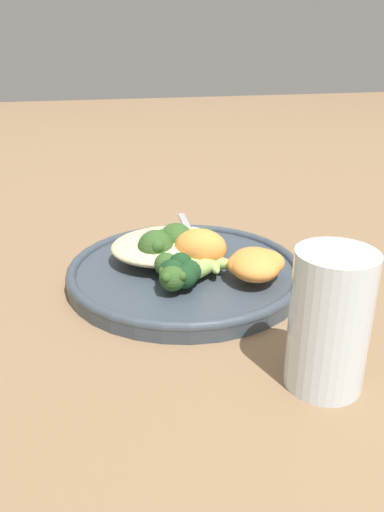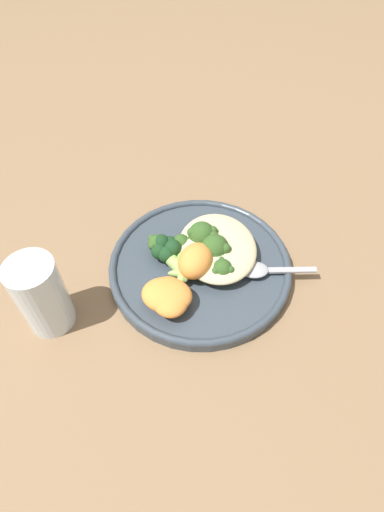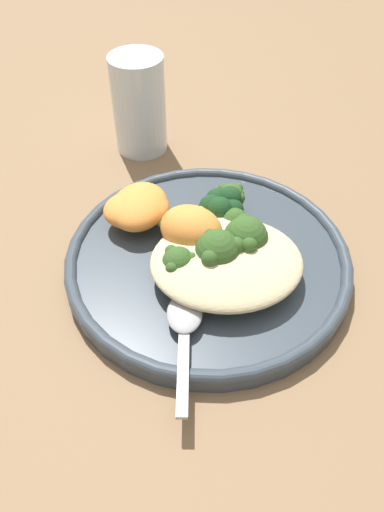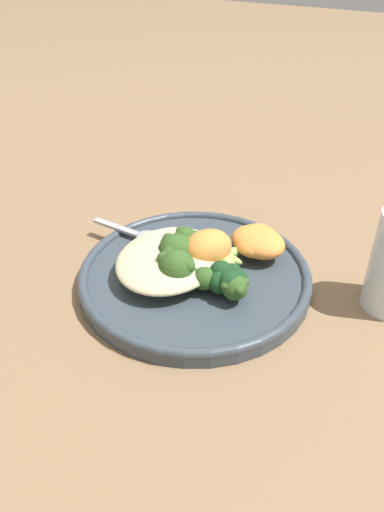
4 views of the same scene
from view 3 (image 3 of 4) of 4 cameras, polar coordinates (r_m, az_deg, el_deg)
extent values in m
plane|color=#846647|center=(0.50, 0.63, -0.56)|extent=(4.00, 4.00, 0.00)
cylinder|color=#38424C|center=(0.49, 1.83, -0.63)|extent=(0.28, 0.28, 0.02)
torus|color=#38424C|center=(0.48, 1.85, 0.02)|extent=(0.28, 0.28, 0.01)
ellipsoid|color=beige|center=(0.45, 3.96, -0.65)|extent=(0.14, 0.12, 0.03)
ellipsoid|color=#8EB25B|center=(0.48, -1.43, 2.15)|extent=(0.02, 0.08, 0.02)
sphere|color=#335623|center=(0.45, -1.56, -0.84)|extent=(0.03, 0.03, 0.03)
sphere|color=#335623|center=(0.44, -2.31, -1.39)|extent=(0.01, 0.01, 0.01)
sphere|color=#335623|center=(0.44, -0.01, -0.30)|extent=(0.01, 0.01, 0.01)
sphere|color=#335623|center=(0.45, -2.39, 0.56)|extent=(0.01, 0.01, 0.01)
ellipsoid|color=#8EB25B|center=(0.48, 0.47, 1.41)|extent=(0.05, 0.06, 0.01)
sphere|color=#335623|center=(0.45, 2.95, 0.45)|extent=(0.04, 0.04, 0.04)
sphere|color=#335623|center=(0.43, 2.09, -0.26)|extent=(0.02, 0.02, 0.02)
sphere|color=#335623|center=(0.45, 5.09, 1.20)|extent=(0.02, 0.02, 0.02)
sphere|color=#335623|center=(0.45, 1.78, 2.34)|extent=(0.02, 0.02, 0.02)
ellipsoid|color=#8EB25B|center=(0.48, 0.85, 2.62)|extent=(0.09, 0.06, 0.02)
sphere|color=#335623|center=(0.47, 6.15, 2.03)|extent=(0.04, 0.04, 0.04)
sphere|color=#335623|center=(0.45, 6.50, 1.25)|extent=(0.02, 0.02, 0.02)
sphere|color=#335623|center=(0.47, 5.95, 4.05)|extent=(0.02, 0.02, 0.02)
ellipsoid|color=#8EB25B|center=(0.49, 1.05, 3.46)|extent=(0.07, 0.02, 0.02)
sphere|color=#335623|center=(0.49, 4.93, 3.95)|extent=(0.03, 0.03, 0.03)
sphere|color=#335623|center=(0.48, 5.11, 3.53)|extent=(0.01, 0.01, 0.01)
sphere|color=#335623|center=(0.50, 4.81, 5.15)|extent=(0.01, 0.01, 0.01)
ellipsoid|color=#8EB25B|center=(0.50, 0.99, 4.59)|extent=(0.08, 0.06, 0.02)
sphere|color=#335623|center=(0.52, 4.48, 6.72)|extent=(0.03, 0.03, 0.03)
sphere|color=#335623|center=(0.51, 3.74, 6.57)|extent=(0.01, 0.01, 0.01)
sphere|color=#335623|center=(0.51, 5.49, 6.62)|extent=(0.01, 0.01, 0.01)
sphere|color=#335623|center=(0.52, 5.27, 7.71)|extent=(0.01, 0.01, 0.01)
sphere|color=#335623|center=(0.52, 3.56, 7.66)|extent=(0.01, 0.01, 0.01)
ellipsoid|color=orange|center=(0.51, -6.06, 5.67)|extent=(0.07, 0.08, 0.03)
ellipsoid|color=orange|center=(0.51, -6.37, 5.36)|extent=(0.07, 0.06, 0.03)
ellipsoid|color=orange|center=(0.47, -0.09, 3.25)|extent=(0.08, 0.07, 0.04)
sphere|color=#193D1E|center=(0.51, 2.25, 5.60)|extent=(0.03, 0.03, 0.03)
sphere|color=#193D1E|center=(0.50, 3.21, 5.33)|extent=(0.03, 0.03, 0.03)
sphere|color=#193D1E|center=(0.51, 4.48, 5.22)|extent=(0.03, 0.03, 0.03)
sphere|color=#193D1E|center=(0.51, 4.36, 6.57)|extent=(0.03, 0.03, 0.03)
sphere|color=#193D1E|center=(0.52, 2.96, 6.35)|extent=(0.03, 0.03, 0.03)
cube|color=#A3A3A8|center=(0.40, -1.04, -13.39)|extent=(0.01, 0.07, 0.00)
ellipsoid|color=#A3A3A8|center=(0.43, -0.86, -6.58)|extent=(0.03, 0.04, 0.01)
cylinder|color=silver|center=(0.63, -6.06, 16.82)|extent=(0.06, 0.06, 0.12)
camera|label=1|loc=(0.87, 8.95, 39.08)|focal=35.00mm
camera|label=2|loc=(0.52, -66.27, 41.90)|focal=28.00mm
camera|label=4|loc=(0.72, 47.31, 36.16)|focal=35.00mm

